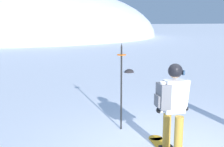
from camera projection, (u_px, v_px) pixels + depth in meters
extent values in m
ellipsoid|color=silver|center=(19.00, 36.00, 43.06)|extent=(42.83, 38.55, 15.69)
cylinder|color=orange|center=(155.00, 138.00, 5.81)|extent=(0.28, 0.28, 0.02)
cylinder|color=#BC8E33|center=(167.00, 129.00, 5.21)|extent=(0.15, 0.15, 0.82)
cylinder|color=#BC8E33|center=(178.00, 139.00, 4.75)|extent=(0.15, 0.15, 0.82)
cube|color=silver|center=(174.00, 96.00, 4.85)|extent=(0.39, 0.28, 0.58)
cylinder|color=silver|center=(162.00, 97.00, 4.80)|extent=(0.13, 0.19, 0.57)
cylinder|color=silver|center=(186.00, 95.00, 4.90)|extent=(0.13, 0.19, 0.57)
sphere|color=black|center=(159.00, 110.00, 4.88)|extent=(0.11, 0.11, 0.11)
sphere|color=black|center=(185.00, 108.00, 4.99)|extent=(0.11, 0.11, 0.11)
cube|color=slate|center=(163.00, 96.00, 4.80)|extent=(0.22, 0.31, 0.44)
cube|color=slate|center=(158.00, 101.00, 4.79)|extent=(0.09, 0.21, 0.20)
sphere|color=tan|center=(175.00, 72.00, 4.77)|extent=(0.21, 0.21, 0.21)
sphere|color=black|center=(175.00, 71.00, 4.76)|extent=(0.25, 0.25, 0.25)
cube|color=navy|center=(182.00, 72.00, 4.79)|extent=(0.06, 0.17, 0.08)
cylinder|color=black|center=(121.00, 89.00, 6.15)|extent=(0.04, 0.04, 1.88)
cylinder|color=orange|center=(122.00, 55.00, 6.01)|extent=(0.20, 0.20, 0.02)
cone|color=black|center=(122.00, 45.00, 5.97)|extent=(0.04, 0.04, 0.08)
ellipsoid|color=#282628|center=(129.00, 72.00, 13.16)|extent=(0.46, 0.39, 0.32)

